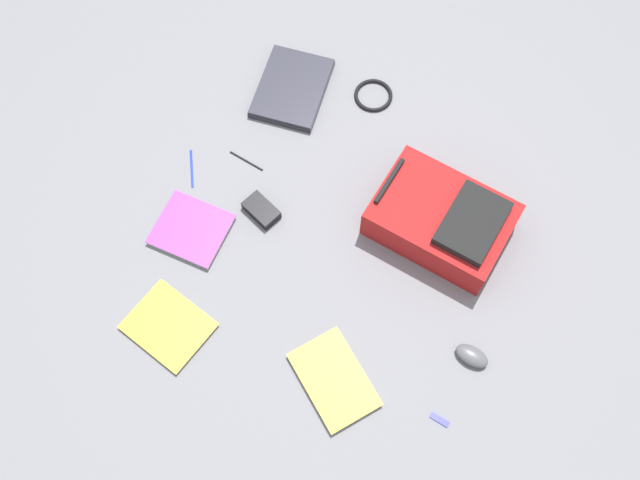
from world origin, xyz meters
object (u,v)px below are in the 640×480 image
(computer_mouse, at_px, (472,356))
(pen_blue, at_px, (246,161))
(usb_stick, at_px, (440,420))
(pen_black, at_px, (191,168))
(laptop, at_px, (292,88))
(cable_coil, at_px, (373,95))
(book_manual, at_px, (169,326))
(book_red, at_px, (334,380))
(backpack, at_px, (443,220))
(power_brick, at_px, (261,210))
(book_comic, at_px, (191,230))

(computer_mouse, relative_size, pen_blue, 0.78)
(computer_mouse, bearing_deg, usb_stick, -178.02)
(pen_black, distance_m, pen_blue, 0.19)
(laptop, xyz_separation_m, cable_coil, (0.11, -0.27, -0.01))
(computer_mouse, xyz_separation_m, cable_coil, (0.73, 0.68, -0.01))
(pen_black, bearing_deg, book_manual, -156.31)
(book_manual, distance_m, pen_blue, 0.63)
(pen_black, bearing_deg, pen_blue, -54.00)
(book_red, bearing_deg, laptop, 34.76)
(book_red, height_order, computer_mouse, computer_mouse)
(book_manual, bearing_deg, usb_stick, -82.10)
(backpack, bearing_deg, power_brick, 111.18)
(cable_coil, xyz_separation_m, power_brick, (-0.59, 0.14, 0.01))
(computer_mouse, bearing_deg, book_red, 131.28)
(pen_black, bearing_deg, usb_stick, -109.78)
(pen_blue, height_order, usb_stick, same)
(pen_blue, bearing_deg, power_brick, -136.26)
(usb_stick, bearing_deg, pen_blue, 61.80)
(cable_coil, bearing_deg, backpack, -131.50)
(backpack, xyz_separation_m, pen_blue, (-0.07, 0.69, -0.07))
(book_comic, distance_m, book_red, 0.68)
(book_comic, bearing_deg, backpack, -62.48)
(power_brick, xyz_separation_m, pen_black, (0.04, 0.29, -0.01))
(book_comic, distance_m, book_manual, 0.33)
(usb_stick, bearing_deg, cable_coil, 35.26)
(book_manual, bearing_deg, book_red, -81.20)
(book_manual, xyz_separation_m, pen_black, (0.51, 0.23, -0.00))
(power_brick, bearing_deg, pen_black, 83.09)
(laptop, relative_size, book_manual, 1.24)
(computer_mouse, height_order, usb_stick, computer_mouse)
(backpack, height_order, book_comic, backpack)
(computer_mouse, height_order, power_brick, computer_mouse)
(cable_coil, height_order, usb_stick, cable_coil)
(book_red, xyz_separation_m, cable_coil, (0.98, 0.33, -0.00))
(book_red, height_order, usb_stick, book_red)
(backpack, xyz_separation_m, laptop, (0.26, 0.69, -0.06))
(book_manual, bearing_deg, laptop, 4.06)
(cable_coil, bearing_deg, book_red, -161.21)
(book_comic, xyz_separation_m, computer_mouse, (0.02, -0.99, 0.01))
(pen_blue, bearing_deg, laptop, -0.85)
(book_red, relative_size, pen_black, 2.27)
(backpack, bearing_deg, pen_black, 101.92)
(computer_mouse, bearing_deg, book_comic, 96.00)
(book_comic, height_order, computer_mouse, computer_mouse)
(laptop, height_order, cable_coil, laptop)
(book_manual, bearing_deg, cable_coil, -10.80)
(book_manual, bearing_deg, book_comic, 18.42)
(book_comic, bearing_deg, usb_stick, -101.28)
(power_brick, bearing_deg, book_red, -130.19)
(computer_mouse, height_order, cable_coil, computer_mouse)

